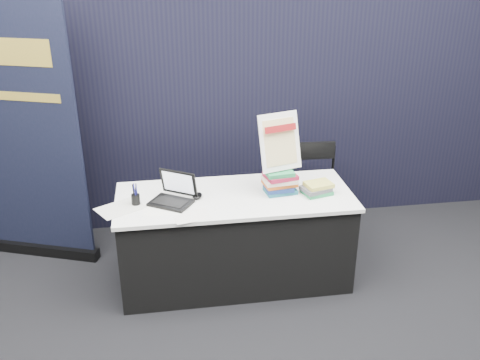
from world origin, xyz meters
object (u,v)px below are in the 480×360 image
(laptop, at_px, (170,195))
(book_stack_tall, at_px, (279,181))
(info_sign, at_px, (280,142))
(book_stack_short, at_px, (317,188))
(pullup_banner, at_px, (29,146))
(display_table, at_px, (235,238))
(stacking_chair, at_px, (316,191))

(laptop, height_order, book_stack_tall, laptop)
(info_sign, bearing_deg, book_stack_short, -35.31)
(book_stack_short, distance_m, pullup_banner, 2.33)
(laptop, bearing_deg, book_stack_tall, 34.86)
(display_table, bearing_deg, info_sign, 5.42)
(book_stack_tall, xyz_separation_m, info_sign, (0.00, 0.03, 0.30))
(book_stack_tall, relative_size, pullup_banner, 0.11)
(book_stack_tall, relative_size, stacking_chair, 0.27)
(info_sign, distance_m, pullup_banner, 2.03)
(display_table, relative_size, stacking_chair, 1.98)
(book_stack_short, height_order, stacking_chair, stacking_chair)
(pullup_banner, bearing_deg, laptop, -10.91)
(pullup_banner, distance_m, stacking_chair, 2.43)
(pullup_banner, bearing_deg, info_sign, 3.11)
(display_table, height_order, laptop, laptop)
(laptop, relative_size, pullup_banner, 0.16)
(display_table, distance_m, laptop, 0.65)
(book_stack_tall, height_order, stacking_chair, book_stack_tall)
(display_table, height_order, info_sign, info_sign)
(book_stack_tall, distance_m, stacking_chair, 0.72)
(book_stack_tall, xyz_separation_m, pullup_banner, (-1.93, 0.62, 0.17))
(book_stack_short, bearing_deg, book_stack_tall, 166.85)
(display_table, xyz_separation_m, book_stack_short, (0.63, -0.06, 0.42))
(book_stack_short, height_order, info_sign, info_sign)
(pullup_banner, bearing_deg, book_stack_short, 2.88)
(info_sign, height_order, stacking_chair, info_sign)
(info_sign, relative_size, pullup_banner, 0.20)
(pullup_banner, bearing_deg, stacking_chair, 16.23)
(laptop, bearing_deg, stacking_chair, 53.60)
(stacking_chair, bearing_deg, info_sign, -132.43)
(display_table, height_order, stacking_chair, stacking_chair)
(display_table, relative_size, book_stack_short, 7.24)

